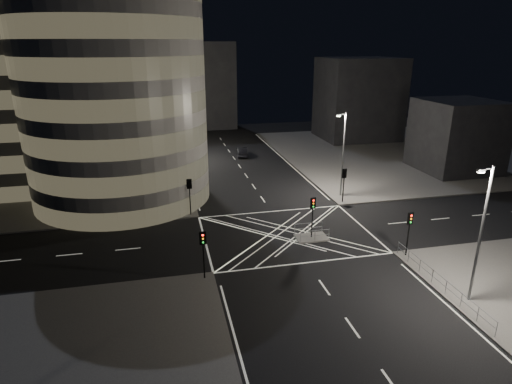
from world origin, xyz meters
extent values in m
plane|color=black|center=(0.00, 0.00, 0.00)|extent=(120.00, 120.00, 0.00)
cube|color=#53514E|center=(-29.00, 27.00, 0.07)|extent=(42.00, 42.00, 0.15)
cube|color=#53514E|center=(29.00, 27.00, 0.07)|extent=(42.00, 42.00, 0.15)
cube|color=slate|center=(2.00, -1.50, 0.07)|extent=(3.00, 2.00, 0.15)
cylinder|color=gray|center=(-16.00, 14.00, 12.65)|extent=(20.00, 20.00, 25.00)
cube|color=gray|center=(-26.00, 24.00, 12.65)|extent=(20.00, 18.00, 25.00)
cube|color=gray|center=(-22.00, 42.00, 11.15)|extent=(24.00, 16.00, 22.00)
cube|color=black|center=(26.00, 40.00, 7.65)|extent=(14.00, 12.00, 15.00)
cube|color=black|center=(30.00, 16.00, 5.15)|extent=(10.00, 10.00, 10.00)
cube|color=black|center=(-4.00, 58.00, 9.00)|extent=(18.00, 8.00, 18.00)
cylinder|color=black|center=(-10.50, 9.00, 2.01)|extent=(0.32, 0.32, 3.73)
ellipsoid|color=black|center=(-10.50, 9.00, 5.09)|extent=(4.40, 4.40, 5.06)
cylinder|color=black|center=(-10.50, 15.00, 2.16)|extent=(0.32, 0.32, 4.01)
ellipsoid|color=black|center=(-10.50, 15.00, 5.59)|extent=(5.19, 5.19, 5.97)
cylinder|color=black|center=(-10.50, 21.00, 1.72)|extent=(0.32, 0.32, 3.14)
ellipsoid|color=black|center=(-10.50, 21.00, 4.49)|extent=(4.35, 4.35, 5.00)
cylinder|color=black|center=(-10.50, 27.00, 1.80)|extent=(0.32, 0.32, 3.31)
ellipsoid|color=black|center=(-10.50, 27.00, 5.02)|extent=(5.66, 5.66, 6.51)
cylinder|color=black|center=(-10.50, 33.00, 1.90)|extent=(0.32, 0.32, 3.50)
ellipsoid|color=black|center=(-10.50, 33.00, 4.75)|extent=(4.01, 4.01, 4.61)
cylinder|color=black|center=(-8.80, 6.80, 1.65)|extent=(0.12, 0.12, 3.00)
cube|color=black|center=(-8.80, 6.80, 3.60)|extent=(0.28, 0.22, 0.90)
cube|color=black|center=(-8.80, 6.80, 3.60)|extent=(0.55, 0.04, 1.10)
cylinder|color=black|center=(-8.80, -6.80, 1.65)|extent=(0.12, 0.12, 3.00)
cube|color=black|center=(-8.80, -6.80, 3.60)|extent=(0.28, 0.22, 0.90)
cube|color=black|center=(-8.80, -6.80, 3.60)|extent=(0.55, 0.04, 1.10)
cylinder|color=black|center=(8.80, 6.80, 1.65)|extent=(0.12, 0.12, 3.00)
cube|color=black|center=(8.80, 6.80, 3.60)|extent=(0.28, 0.22, 0.90)
cube|color=black|center=(8.80, 6.80, 3.60)|extent=(0.55, 0.04, 1.10)
cylinder|color=black|center=(8.80, -6.80, 1.65)|extent=(0.12, 0.12, 3.00)
cube|color=black|center=(8.80, -6.80, 3.60)|extent=(0.28, 0.22, 0.90)
cube|color=black|center=(8.80, -6.80, 3.60)|extent=(0.55, 0.04, 1.10)
cylinder|color=black|center=(2.00, -1.50, 1.65)|extent=(0.12, 0.12, 3.00)
cube|color=black|center=(2.00, -1.50, 3.60)|extent=(0.28, 0.22, 0.90)
cube|color=black|center=(2.00, -1.50, 3.60)|extent=(0.55, 0.04, 1.10)
cylinder|color=slate|center=(-9.50, 12.00, 5.15)|extent=(0.20, 0.20, 10.00)
cylinder|color=slate|center=(-9.05, 12.00, 10.00)|extent=(0.90, 0.10, 0.10)
cube|color=slate|center=(-8.60, 12.00, 9.90)|extent=(0.50, 0.25, 0.18)
cube|color=white|center=(-8.60, 12.00, 9.79)|extent=(0.42, 0.20, 0.05)
cylinder|color=slate|center=(-9.50, 30.00, 5.15)|extent=(0.20, 0.20, 10.00)
cylinder|color=slate|center=(-9.05, 30.00, 10.00)|extent=(0.90, 0.10, 0.10)
cube|color=slate|center=(-8.60, 30.00, 9.90)|extent=(0.50, 0.25, 0.18)
cube|color=white|center=(-8.60, 30.00, 9.79)|extent=(0.42, 0.20, 0.05)
cylinder|color=slate|center=(9.50, 9.00, 5.15)|extent=(0.20, 0.20, 10.00)
cylinder|color=slate|center=(9.05, 9.00, 10.00)|extent=(0.90, 0.10, 0.10)
cube|color=slate|center=(8.60, 9.00, 9.90)|extent=(0.50, 0.25, 0.18)
cube|color=white|center=(8.60, 9.00, 9.79)|extent=(0.42, 0.20, 0.05)
cylinder|color=slate|center=(9.50, -14.00, 5.15)|extent=(0.20, 0.20, 10.00)
cylinder|color=slate|center=(9.05, -14.00, 10.00)|extent=(0.90, 0.10, 0.10)
cube|color=slate|center=(8.60, -14.00, 9.90)|extent=(0.50, 0.25, 0.18)
cube|color=white|center=(8.60, -14.00, 9.79)|extent=(0.42, 0.20, 0.05)
cube|color=slate|center=(8.30, -12.15, 0.70)|extent=(0.06, 11.70, 1.10)
cube|color=slate|center=(2.00, -2.40, 0.70)|extent=(2.80, 0.06, 1.10)
cube|color=slate|center=(2.00, -0.60, 0.70)|extent=(2.80, 0.06, 1.10)
imported|color=black|center=(1.50, 30.91, 0.74)|extent=(2.11, 4.68, 1.49)
camera|label=1|loc=(-11.37, -36.56, 17.64)|focal=30.00mm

